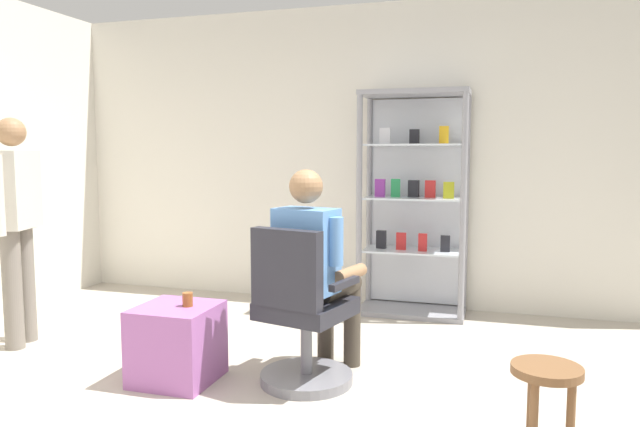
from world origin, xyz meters
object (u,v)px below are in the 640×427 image
at_px(display_cabinet_main, 414,202).
at_px(tea_glass, 188,299).
at_px(seated_shopkeeper, 316,264).
at_px(storage_crate, 177,343).
at_px(standing_customer, 15,217).
at_px(wooden_stool, 546,384).
at_px(office_chair, 301,321).

bearing_deg(display_cabinet_main, tea_glass, -118.67).
xyz_separation_m(seated_shopkeeper, storage_crate, (-0.79, -0.30, -0.48)).
xyz_separation_m(standing_customer, wooden_stool, (3.52, -0.56, -0.60)).
distance_m(storage_crate, wooden_stool, 2.10).
height_order(tea_glass, standing_customer, standing_customer).
bearing_deg(storage_crate, tea_glass, 10.22).
bearing_deg(wooden_stool, office_chair, 162.18).
bearing_deg(standing_customer, storage_crate, -10.84).
relative_size(office_chair, standing_customer, 0.59).
distance_m(seated_shopkeeper, wooden_stool, 1.47).
distance_m(standing_customer, wooden_stool, 3.61).
relative_size(storage_crate, wooden_stool, 1.11).
distance_m(office_chair, storage_crate, 0.78).
bearing_deg(office_chair, storage_crate, -169.17).
bearing_deg(seated_shopkeeper, storage_crate, -159.08).
height_order(storage_crate, wooden_stool, storage_crate).
height_order(seated_shopkeeper, standing_customer, standing_customer).
bearing_deg(wooden_stool, standing_customer, 170.96).
relative_size(display_cabinet_main, tea_glass, 22.61).
relative_size(display_cabinet_main, standing_customer, 1.17).
bearing_deg(office_chair, standing_customer, 176.55).
bearing_deg(display_cabinet_main, seated_shopkeeper, -102.12).
bearing_deg(standing_customer, display_cabinet_main, 33.48).
relative_size(tea_glass, standing_customer, 0.05).
bearing_deg(display_cabinet_main, office_chair, -102.28).
distance_m(seated_shopkeeper, storage_crate, 0.97).
relative_size(office_chair, tea_glass, 11.42).
bearing_deg(seated_shopkeeper, display_cabinet_main, 77.88).
xyz_separation_m(seated_shopkeeper, standing_customer, (-2.23, -0.03, 0.22)).
height_order(storage_crate, tea_glass, tea_glass).
distance_m(tea_glass, standing_customer, 1.59).
distance_m(seated_shopkeeper, tea_glass, 0.80).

